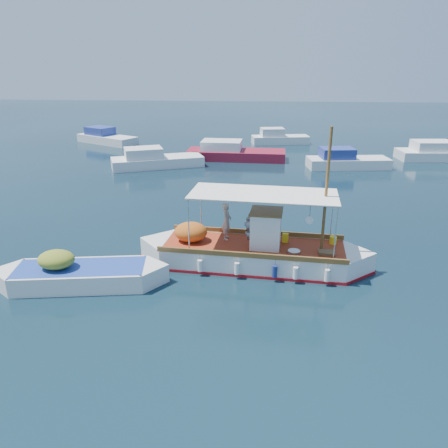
{
  "coord_description": "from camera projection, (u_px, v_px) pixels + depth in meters",
  "views": [
    {
      "loc": [
        0.6,
        -16.71,
        7.96
      ],
      "look_at": [
        -0.78,
        0.0,
        1.7
      ],
      "focal_mm": 35.0,
      "sensor_mm": 36.0,
      "label": 1
    }
  ],
  "objects": [
    {
      "name": "ground",
      "position": [
        242.0,
        262.0,
        18.43
      ],
      "size": [
        160.0,
        160.0,
        0.0
      ],
      "primitive_type": "plane",
      "color": "black",
      "rests_on": "ground"
    },
    {
      "name": "bg_boat_ne",
      "position": [
        346.0,
        162.0,
        34.6
      ],
      "size": [
        6.57,
        2.99,
        1.8
      ],
      "rotation": [
        0.0,
        0.0,
        0.13
      ],
      "color": "silver",
      "rests_on": "ground"
    },
    {
      "name": "bg_boat_nw",
      "position": [
        155.0,
        161.0,
        34.87
      ],
      "size": [
        7.56,
        4.9,
        1.8
      ],
      "rotation": [
        0.0,
        0.0,
        0.38
      ],
      "color": "silver",
      "rests_on": "ground"
    },
    {
      "name": "bg_boat_n",
      "position": [
        233.0,
        154.0,
        37.69
      ],
      "size": [
        8.51,
        3.15,
        1.8
      ],
      "rotation": [
        0.0,
        0.0,
        -0.04
      ],
      "color": "maroon",
      "rests_on": "ground"
    },
    {
      "name": "bg_boat_far_n",
      "position": [
        279.0,
        139.0,
        44.83
      ],
      "size": [
        6.01,
        2.98,
        1.8
      ],
      "rotation": [
        0.0,
        0.0,
        0.18
      ],
      "color": "silver",
      "rests_on": "ground"
    },
    {
      "name": "bg_boat_e",
      "position": [
        442.0,
        154.0,
        37.58
      ],
      "size": [
        8.16,
        3.21,
        1.8
      ],
      "rotation": [
        0.0,
        0.0,
        0.08
      ],
      "color": "silver",
      "rests_on": "ground"
    },
    {
      "name": "bg_boat_far_w",
      "position": [
        106.0,
        138.0,
        45.21
      ],
      "size": [
        7.04,
        5.37,
        1.8
      ],
      "rotation": [
        0.0,
        0.0,
        -0.52
      ],
      "color": "silver",
      "rests_on": "ground"
    },
    {
      "name": "dinghy",
      "position": [
        79.0,
        276.0,
        16.48
      ],
      "size": [
        6.56,
        2.57,
        1.62
      ],
      "rotation": [
        0.0,
        0.0,
        0.15
      ],
      "color": "white",
      "rests_on": "ground"
    },
    {
      "name": "fishing_caique",
      "position": [
        252.0,
        253.0,
        18.06
      ],
      "size": [
        9.73,
        3.32,
        5.95
      ],
      "rotation": [
        0.0,
        0.0,
        -0.09
      ],
      "color": "white",
      "rests_on": "ground"
    }
  ]
}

